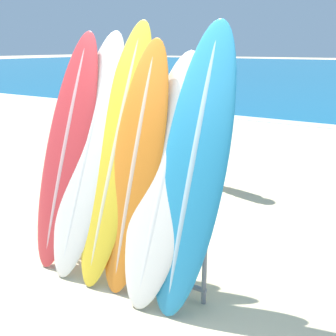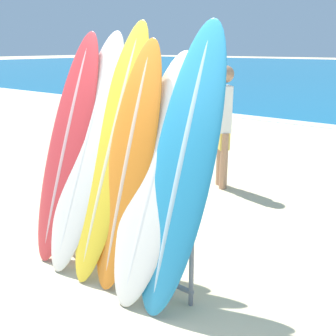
{
  "view_description": "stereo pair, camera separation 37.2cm",
  "coord_description": "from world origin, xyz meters",
  "px_view_note": "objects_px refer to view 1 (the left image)",
  "views": [
    {
      "loc": [
        2.06,
        -2.29,
        2.05
      ],
      "look_at": [
        -0.02,
        1.05,
        0.83
      ],
      "focal_mm": 42.0,
      "sensor_mm": 36.0,
      "label": 1
    },
    {
      "loc": [
        2.36,
        -2.08,
        2.05
      ],
      "look_at": [
        -0.02,
        1.05,
        0.83
      ],
      "focal_mm": 42.0,
      "sensor_mm": 36.0,
      "label": 2
    }
  ],
  "objects_px": {
    "surfboard_slot_3": "(135,166)",
    "surfboard_slot_4": "(165,177)",
    "person_far_left": "(122,112)",
    "surfboard_rack": "(122,231)",
    "surfboard_slot_0": "(67,149)",
    "surfboard_slot_5": "(193,167)",
    "person_mid_beach": "(212,122)",
    "surfboard_slot_2": "(116,152)",
    "surfboard_slot_1": "(89,152)"
  },
  "relations": [
    {
      "from": "surfboard_slot_3",
      "to": "surfboard_slot_4",
      "type": "distance_m",
      "value": 0.3
    },
    {
      "from": "person_far_left",
      "to": "surfboard_rack",
      "type": "bearing_deg",
      "value": 108.93
    },
    {
      "from": "surfboard_slot_4",
      "to": "surfboard_slot_0",
      "type": "bearing_deg",
      "value": 179.26
    },
    {
      "from": "surfboard_slot_5",
      "to": "person_mid_beach",
      "type": "height_order",
      "value": "surfboard_slot_5"
    },
    {
      "from": "surfboard_slot_2",
      "to": "surfboard_slot_5",
      "type": "xyz_separation_m",
      "value": [
        0.8,
        -0.02,
        -0.01
      ]
    },
    {
      "from": "surfboard_slot_0",
      "to": "surfboard_slot_1",
      "type": "height_order",
      "value": "surfboard_slot_1"
    },
    {
      "from": "person_mid_beach",
      "to": "surfboard_slot_2",
      "type": "bearing_deg",
      "value": -39.52
    },
    {
      "from": "surfboard_slot_2",
      "to": "surfboard_slot_4",
      "type": "xyz_separation_m",
      "value": [
        0.55,
        -0.05,
        -0.13
      ]
    },
    {
      "from": "surfboard_slot_2",
      "to": "person_mid_beach",
      "type": "xyz_separation_m",
      "value": [
        -0.29,
        2.57,
        -0.17
      ]
    },
    {
      "from": "surfboard_slot_2",
      "to": "surfboard_slot_5",
      "type": "bearing_deg",
      "value": -1.4
    },
    {
      "from": "person_mid_beach",
      "to": "surfboard_rack",
      "type": "bearing_deg",
      "value": -37.25
    },
    {
      "from": "surfboard_slot_0",
      "to": "surfboard_slot_4",
      "type": "xyz_separation_m",
      "value": [
        1.13,
        -0.01,
        -0.09
      ]
    },
    {
      "from": "surfboard_rack",
      "to": "surfboard_slot_3",
      "type": "relative_size",
      "value": 0.81
    },
    {
      "from": "surfboard_slot_0",
      "to": "surfboard_rack",
      "type": "bearing_deg",
      "value": -6.17
    },
    {
      "from": "surfboard_slot_3",
      "to": "person_mid_beach",
      "type": "height_order",
      "value": "surfboard_slot_3"
    },
    {
      "from": "surfboard_slot_2",
      "to": "surfboard_slot_5",
      "type": "relative_size",
      "value": 1.01
    },
    {
      "from": "surfboard_slot_3",
      "to": "person_far_left",
      "type": "height_order",
      "value": "surfboard_slot_3"
    },
    {
      "from": "surfboard_slot_5",
      "to": "person_far_left",
      "type": "distance_m",
      "value": 3.84
    },
    {
      "from": "surfboard_slot_0",
      "to": "surfboard_slot_1",
      "type": "bearing_deg",
      "value": 3.95
    },
    {
      "from": "surfboard_slot_1",
      "to": "surfboard_slot_4",
      "type": "relative_size",
      "value": 1.09
    },
    {
      "from": "surfboard_rack",
      "to": "surfboard_slot_2",
      "type": "distance_m",
      "value": 0.73
    },
    {
      "from": "surfboard_slot_0",
      "to": "person_far_left",
      "type": "height_order",
      "value": "surfboard_slot_0"
    },
    {
      "from": "surfboard_slot_4",
      "to": "surfboard_slot_3",
      "type": "bearing_deg",
      "value": -179.37
    },
    {
      "from": "surfboard_slot_3",
      "to": "surfboard_slot_4",
      "type": "relative_size",
      "value": 1.05
    },
    {
      "from": "surfboard_rack",
      "to": "surfboard_slot_0",
      "type": "relative_size",
      "value": 0.78
    },
    {
      "from": "surfboard_slot_4",
      "to": "person_mid_beach",
      "type": "height_order",
      "value": "surfboard_slot_4"
    },
    {
      "from": "surfboard_slot_4",
      "to": "person_mid_beach",
      "type": "bearing_deg",
      "value": 107.77
    },
    {
      "from": "surfboard_rack",
      "to": "surfboard_slot_3",
      "type": "distance_m",
      "value": 0.64
    },
    {
      "from": "surfboard_slot_4",
      "to": "person_far_left",
      "type": "distance_m",
      "value": 3.68
    },
    {
      "from": "surfboard_slot_2",
      "to": "surfboard_slot_3",
      "type": "bearing_deg",
      "value": -11.66
    },
    {
      "from": "surfboard_rack",
      "to": "person_mid_beach",
      "type": "bearing_deg",
      "value": 98.72
    },
    {
      "from": "surfboard_rack",
      "to": "surfboard_slot_3",
      "type": "xyz_separation_m",
      "value": [
        0.13,
        0.06,
        0.63
      ]
    },
    {
      "from": "surfboard_slot_4",
      "to": "surfboard_slot_1",
      "type": "bearing_deg",
      "value": 177.8
    },
    {
      "from": "surfboard_rack",
      "to": "surfboard_slot_4",
      "type": "height_order",
      "value": "surfboard_slot_4"
    },
    {
      "from": "surfboard_rack",
      "to": "surfboard_slot_2",
      "type": "xyz_separation_m",
      "value": [
        -0.12,
        0.11,
        0.71
      ]
    },
    {
      "from": "surfboard_slot_1",
      "to": "surfboard_slot_5",
      "type": "relative_size",
      "value": 0.97
    },
    {
      "from": "surfboard_slot_3",
      "to": "person_far_left",
      "type": "bearing_deg",
      "value": 130.24
    },
    {
      "from": "person_mid_beach",
      "to": "surfboard_slot_0",
      "type": "bearing_deg",
      "value": -52.34
    },
    {
      "from": "surfboard_slot_1",
      "to": "surfboard_slot_4",
      "type": "height_order",
      "value": "surfboard_slot_1"
    },
    {
      "from": "surfboard_slot_1",
      "to": "surfboard_slot_2",
      "type": "height_order",
      "value": "surfboard_slot_2"
    },
    {
      "from": "person_mid_beach",
      "to": "person_far_left",
      "type": "relative_size",
      "value": 1.0
    },
    {
      "from": "surfboard_rack",
      "to": "person_far_left",
      "type": "distance_m",
      "value": 3.48
    },
    {
      "from": "surfboard_slot_0",
      "to": "person_mid_beach",
      "type": "distance_m",
      "value": 2.63
    },
    {
      "from": "surfboard_slot_2",
      "to": "surfboard_slot_4",
      "type": "distance_m",
      "value": 0.57
    },
    {
      "from": "surfboard_slot_5",
      "to": "surfboard_slot_2",
      "type": "bearing_deg",
      "value": 178.6
    },
    {
      "from": "surfboard_slot_0",
      "to": "person_far_left",
      "type": "bearing_deg",
      "value": 118.22
    },
    {
      "from": "surfboard_slot_2",
      "to": "surfboard_slot_0",
      "type": "bearing_deg",
      "value": -176.67
    },
    {
      "from": "surfboard_slot_5",
      "to": "person_far_left",
      "type": "height_order",
      "value": "surfboard_slot_5"
    },
    {
      "from": "surfboard_slot_1",
      "to": "surfboard_slot_2",
      "type": "xyz_separation_m",
      "value": [
        0.31,
        0.02,
        0.04
      ]
    },
    {
      "from": "surfboard_slot_3",
      "to": "surfboard_slot_4",
      "type": "height_order",
      "value": "surfboard_slot_3"
    }
  ]
}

